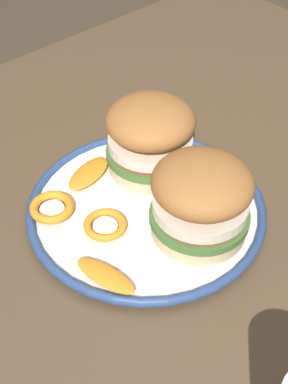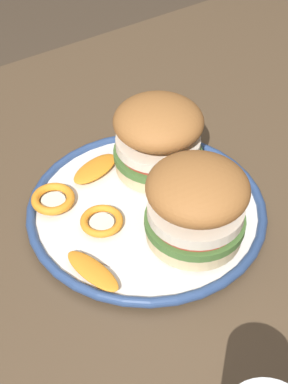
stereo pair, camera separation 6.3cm
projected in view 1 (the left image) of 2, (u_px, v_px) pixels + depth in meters
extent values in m
cube|color=brown|center=(176.00, 245.00, 0.66)|extent=(1.23, 1.00, 0.03)
cube|color=brown|center=(201.00, 143.00, 1.44)|extent=(0.06, 0.06, 0.74)
cylinder|color=white|center=(144.00, 212.00, 0.68)|extent=(0.28, 0.28, 0.01)
torus|color=navy|center=(144.00, 208.00, 0.67)|extent=(0.30, 0.30, 0.01)
cylinder|color=white|center=(144.00, 208.00, 0.67)|extent=(0.21, 0.21, 0.00)
cylinder|color=beige|center=(150.00, 160.00, 0.72)|extent=(0.11, 0.11, 0.02)
cylinder|color=#477033|center=(150.00, 152.00, 0.71)|extent=(0.12, 0.12, 0.01)
cylinder|color=#BC3828|center=(150.00, 147.00, 0.70)|extent=(0.10, 0.10, 0.01)
cylinder|color=silver|center=(150.00, 141.00, 0.70)|extent=(0.11, 0.11, 0.01)
ellipsoid|color=#A36633|center=(151.00, 120.00, 0.67)|extent=(0.14, 0.14, 0.05)
cylinder|color=beige|center=(199.00, 224.00, 0.63)|extent=(0.11, 0.11, 0.02)
cylinder|color=#477033|center=(199.00, 215.00, 0.62)|extent=(0.12, 0.12, 0.01)
cylinder|color=#BC3828|center=(200.00, 211.00, 0.62)|extent=(0.10, 0.10, 0.01)
cylinder|color=silver|center=(200.00, 204.00, 0.61)|extent=(0.11, 0.11, 0.01)
ellipsoid|color=#A36633|center=(203.00, 183.00, 0.59)|extent=(0.12, 0.12, 0.05)
torus|color=orange|center=(52.00, 207.00, 0.66)|extent=(0.07, 0.07, 0.01)
cylinder|color=#F4E5C6|center=(52.00, 209.00, 0.66)|extent=(0.03, 0.03, 0.00)
ellipsoid|color=orange|center=(103.00, 274.00, 0.59)|extent=(0.04, 0.08, 0.01)
ellipsoid|color=orange|center=(89.00, 173.00, 0.71)|extent=(0.08, 0.05, 0.01)
torus|color=orange|center=(105.00, 225.00, 0.64)|extent=(0.07, 0.07, 0.01)
cylinder|color=#F4E5C6|center=(105.00, 226.00, 0.64)|extent=(0.03, 0.03, 0.00)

